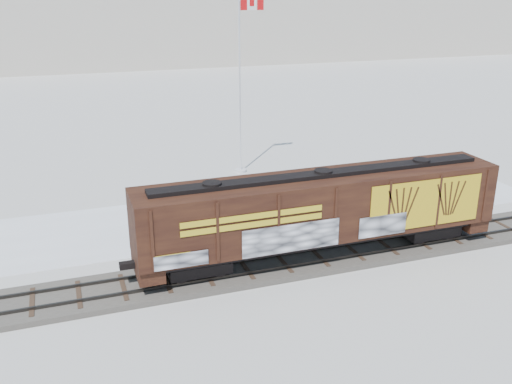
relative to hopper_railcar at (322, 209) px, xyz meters
name	(u,v)px	position (x,y,z in m)	size (l,w,h in m)	color
ground	(282,266)	(-2.09, 0.01, -2.90)	(500.00, 500.00, 0.00)	white
rail_track	(283,264)	(-2.09, 0.01, -2.75)	(50.00, 3.40, 0.43)	#59544C
parking_strip	(238,214)	(-2.09, 7.51, -2.89)	(40.00, 8.00, 0.03)	white
hopper_railcar	(322,209)	(0.00, 0.00, 0.00)	(18.99, 3.06, 4.42)	black
flagpole	(241,108)	(0.87, 15.88, 2.07)	(2.30, 0.90, 13.13)	silver
car_silver	(221,214)	(-3.69, 5.81, -2.04)	(1.96, 4.88, 1.66)	#B8BBC0
car_white	(222,216)	(-3.70, 5.64, -2.10)	(1.64, 4.70, 1.55)	silver
car_dark	(408,189)	(9.43, 6.27, -2.16)	(2.00, 4.93, 1.43)	black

